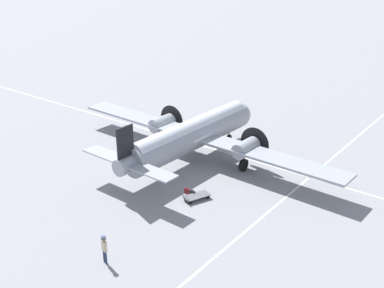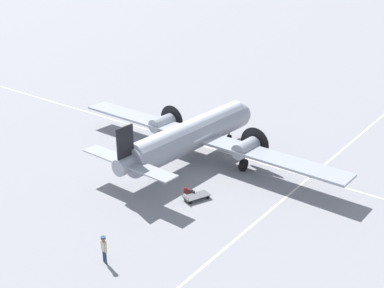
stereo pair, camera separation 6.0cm
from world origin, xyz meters
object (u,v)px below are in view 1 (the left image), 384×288
object	(u,v)px
suitcase_near_door	(192,193)
baggage_cart	(196,196)
crew_foreground	(104,247)
suitcase_upright_spare	(187,191)
airliner_main	(195,134)
traffic_cone	(132,169)

from	to	relation	value
suitcase_near_door	baggage_cart	bearing A→B (deg)	-21.60
crew_foreground	suitcase_upright_spare	xyz separation A→B (m)	(-1.38, 9.80, -0.92)
airliner_main	suitcase_upright_spare	size ratio (longest dim) A/B	58.79
airliner_main	traffic_cone	bearing A→B (deg)	155.41
suitcase_near_door	suitcase_upright_spare	xyz separation A→B (m)	(-0.55, 0.06, -0.01)
suitcase_near_door	baggage_cart	distance (m)	0.63
airliner_main	crew_foreground	size ratio (longest dim) A/B	15.26
traffic_cone	airliner_main	bearing A→B (deg)	63.64
baggage_cart	traffic_cone	size ratio (longest dim) A/B	4.28
airliner_main	suitcase_near_door	xyz separation A→B (m)	(3.92, -5.54, -2.19)
crew_foreground	suitcase_near_door	world-z (taller)	crew_foreground
baggage_cart	traffic_cone	bearing A→B (deg)	108.50
crew_foreground	baggage_cart	distance (m)	9.56
crew_foreground	airliner_main	bearing A→B (deg)	123.74
suitcase_near_door	traffic_cone	world-z (taller)	traffic_cone
suitcase_near_door	traffic_cone	distance (m)	6.56
baggage_cart	traffic_cone	xyz separation A→B (m)	(-7.14, 0.44, -0.03)
crew_foreground	traffic_cone	world-z (taller)	crew_foreground
airliner_main	traffic_cone	distance (m)	6.34
crew_foreground	suitcase_upright_spare	world-z (taller)	crew_foreground
suitcase_upright_spare	suitcase_near_door	bearing A→B (deg)	-6.12
crew_foreground	baggage_cart	xyz separation A→B (m)	(-0.24, 9.51, -0.87)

